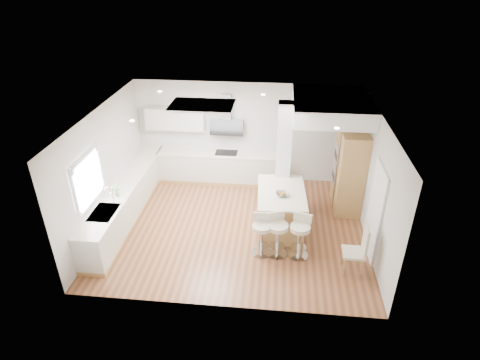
# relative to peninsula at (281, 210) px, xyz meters

# --- Properties ---
(ground) EXTENTS (6.00, 6.00, 0.00)m
(ground) POSITION_rel_peninsula_xyz_m (-1.04, -0.10, -0.50)
(ground) COLOR #935936
(ground) RESTS_ON ground
(ceiling) EXTENTS (6.00, 5.00, 0.02)m
(ceiling) POSITION_rel_peninsula_xyz_m (-1.04, -0.10, -0.50)
(ceiling) COLOR white
(ceiling) RESTS_ON ground
(wall_back) EXTENTS (6.00, 0.04, 2.80)m
(wall_back) POSITION_rel_peninsula_xyz_m (-1.04, 2.40, 0.90)
(wall_back) COLOR beige
(wall_back) RESTS_ON ground
(wall_left) EXTENTS (0.04, 5.00, 2.80)m
(wall_left) POSITION_rel_peninsula_xyz_m (-4.04, -0.10, 0.90)
(wall_left) COLOR beige
(wall_left) RESTS_ON ground
(wall_right) EXTENTS (0.04, 5.00, 2.80)m
(wall_right) POSITION_rel_peninsula_xyz_m (1.96, -0.10, 0.90)
(wall_right) COLOR beige
(wall_right) RESTS_ON ground
(skylight) EXTENTS (4.10, 2.10, 0.06)m
(skylight) POSITION_rel_peninsula_xyz_m (-1.83, 0.50, 2.27)
(skylight) COLOR white
(skylight) RESTS_ON ground
(window_left) EXTENTS (0.06, 1.28, 1.07)m
(window_left) POSITION_rel_peninsula_xyz_m (-4.00, -1.00, 1.20)
(window_left) COLOR white
(window_left) RESTS_ON ground
(doorway_right) EXTENTS (0.05, 1.00, 2.10)m
(doorway_right) POSITION_rel_peninsula_xyz_m (1.93, -0.70, 0.50)
(doorway_right) COLOR #4C453C
(doorway_right) RESTS_ON ground
(counter_left) EXTENTS (0.63, 4.50, 1.35)m
(counter_left) POSITION_rel_peninsula_xyz_m (-3.74, 0.13, -0.04)
(counter_left) COLOR tan
(counter_left) RESTS_ON ground
(counter_back) EXTENTS (3.62, 0.63, 2.50)m
(counter_back) POSITION_rel_peninsula_xyz_m (-1.96, 2.12, 0.20)
(counter_back) COLOR tan
(counter_back) RESTS_ON ground
(pillar) EXTENTS (0.35, 0.35, 2.80)m
(pillar) POSITION_rel_peninsula_xyz_m (0.01, 0.85, 0.90)
(pillar) COLOR white
(pillar) RESTS_ON ground
(soffit) EXTENTS (1.78, 2.20, 0.40)m
(soffit) POSITION_rel_peninsula_xyz_m (1.06, 1.30, 2.10)
(soffit) COLOR white
(soffit) RESTS_ON ground
(oven_column) EXTENTS (0.63, 1.21, 2.10)m
(oven_column) POSITION_rel_peninsula_xyz_m (1.64, 1.13, 0.55)
(oven_column) COLOR tan
(oven_column) RESTS_ON ground
(peninsula) EXTENTS (1.15, 1.67, 1.06)m
(peninsula) POSITION_rel_peninsula_xyz_m (0.00, 0.00, 0.00)
(peninsula) COLOR tan
(peninsula) RESTS_ON ground
(bar_stool_a) EXTENTS (0.46, 0.46, 0.95)m
(bar_stool_a) POSITION_rel_peninsula_xyz_m (-0.38, -1.00, 0.04)
(bar_stool_a) COLOR silver
(bar_stool_a) RESTS_ON ground
(bar_stool_b) EXTENTS (0.58, 0.58, 0.99)m
(bar_stool_b) POSITION_rel_peninsula_xyz_m (-0.06, -0.99, 0.06)
(bar_stool_b) COLOR silver
(bar_stool_b) RESTS_ON ground
(bar_stool_c) EXTENTS (0.55, 0.55, 0.99)m
(bar_stool_c) POSITION_rel_peninsula_xyz_m (0.41, -0.99, 0.06)
(bar_stool_c) COLOR silver
(bar_stool_c) RESTS_ON ground
(dining_chair) EXTENTS (0.44, 0.44, 1.11)m
(dining_chair) POSITION_rel_peninsula_xyz_m (1.57, -1.36, 0.09)
(dining_chair) COLOR beige
(dining_chair) RESTS_ON ground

